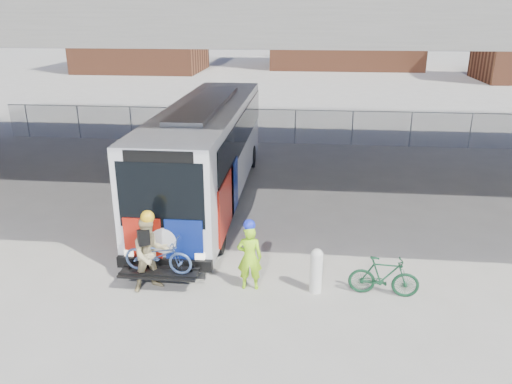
# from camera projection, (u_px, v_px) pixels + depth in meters

# --- Properties ---
(ground) EXTENTS (160.00, 160.00, 0.00)m
(ground) POSITION_uv_depth(u_px,v_px,m) (252.00, 238.00, 15.69)
(ground) COLOR #9E9991
(ground) RESTS_ON ground
(bus) EXTENTS (2.67, 12.95, 3.69)m
(bus) POSITION_uv_depth(u_px,v_px,m) (207.00, 145.00, 18.27)
(bus) COLOR silver
(bus) RESTS_ON ground
(overpass) EXTENTS (40.00, 16.00, 7.95)m
(overpass) POSITION_uv_depth(u_px,v_px,m) (264.00, 16.00, 17.19)
(overpass) COLOR #605E59
(overpass) RESTS_ON ground
(chainlink_fence) EXTENTS (30.00, 0.06, 30.00)m
(chainlink_fence) POSITION_uv_depth(u_px,v_px,m) (277.00, 117.00, 26.42)
(chainlink_fence) COLOR gray
(chainlink_fence) RESTS_ON ground
(brick_buildings) EXTENTS (54.00, 22.00, 12.00)m
(brick_buildings) POSITION_uv_depth(u_px,v_px,m) (307.00, 23.00, 58.80)
(brick_buildings) COLOR brown
(brick_buildings) RESTS_ON ground
(bollard) EXTENTS (0.31, 0.31, 1.20)m
(bollard) POSITION_uv_depth(u_px,v_px,m) (316.00, 269.00, 12.48)
(bollard) COLOR silver
(bollard) RESTS_ON ground
(cyclist_hivis) EXTENTS (0.66, 0.45, 1.91)m
(cyclist_hivis) POSITION_uv_depth(u_px,v_px,m) (249.00, 256.00, 12.55)
(cyclist_hivis) COLOR #A9FF1A
(cyclist_hivis) RESTS_ON ground
(cyclist_tan) EXTENTS (1.21, 1.15, 2.15)m
(cyclist_tan) POSITION_uv_depth(u_px,v_px,m) (150.00, 253.00, 12.49)
(cyclist_tan) COLOR tan
(cyclist_tan) RESTS_ON ground
(bike_parked) EXTENTS (1.77, 0.64, 1.04)m
(bike_parked) POSITION_uv_depth(u_px,v_px,m) (384.00, 277.00, 12.36)
(bike_parked) COLOR #164629
(bike_parked) RESTS_ON ground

